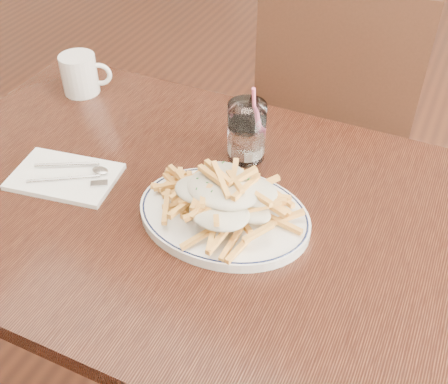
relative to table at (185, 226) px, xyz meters
The scene contains 8 objects.
table is the anchor object (origin of this frame).
chair_far 0.77m from the table, 80.53° to the left, with size 0.48×0.48×0.98m.
fries_plate 0.14m from the table, 13.45° to the right, with size 0.38×0.35×0.02m.
loaded_fries 0.18m from the table, 13.45° to the right, with size 0.28×0.22×0.08m.
napkin 0.27m from the table, 168.63° to the right, with size 0.22×0.14×0.01m, color white.
cutlery 0.27m from the table, 169.86° to the right, with size 0.18×0.15×0.01m.
water_glass 0.23m from the table, 71.57° to the left, with size 0.08×0.08×0.18m.
coffee_mug 0.52m from the table, 148.87° to the left, with size 0.12×0.09×0.10m.
Camera 1 is at (0.43, -0.74, 1.49)m, focal length 45.00 mm.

